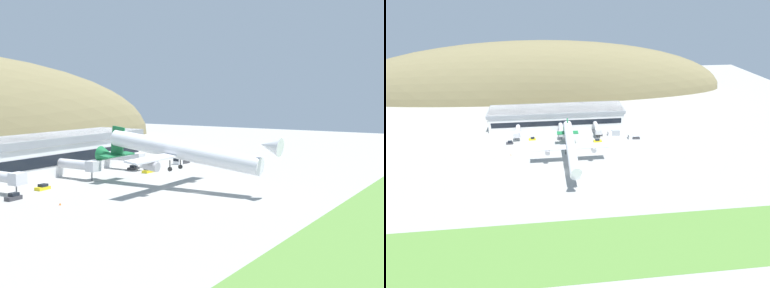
% 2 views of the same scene
% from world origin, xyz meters
% --- Properties ---
extents(ground_plane, '(397.38, 397.38, 0.00)m').
position_xyz_m(ground_plane, '(0.00, 0.00, 0.00)').
color(ground_plane, '#9E9E99').
extents(terminal_building, '(80.25, 18.58, 11.07)m').
position_xyz_m(terminal_building, '(-1.34, 53.14, 6.28)').
color(terminal_building, silver).
rests_on(terminal_building, ground_plane).
extents(jetway_0, '(3.38, 12.41, 5.43)m').
position_xyz_m(jetway_0, '(-24.02, 37.47, 3.99)').
color(jetway_0, silver).
rests_on(jetway_0, ground_plane).
extents(jetway_1, '(3.38, 13.61, 5.43)m').
position_xyz_m(jetway_1, '(0.44, 36.82, 3.99)').
color(jetway_1, silver).
rests_on(jetway_1, ground_plane).
extents(jetway_2, '(3.38, 13.42, 5.43)m').
position_xyz_m(jetway_2, '(20.83, 36.93, 3.99)').
color(jetway_2, silver).
rests_on(jetway_2, ground_plane).
extents(cargo_airplane, '(36.28, 52.78, 10.53)m').
position_xyz_m(cargo_airplane, '(3.22, 6.59, 9.26)').
color(cargo_airplane, silver).
extents(service_car_0, '(3.84, 2.03, 1.43)m').
position_xyz_m(service_car_0, '(-15.83, 34.16, 0.59)').
color(service_car_0, gold).
rests_on(service_car_0, ground_plane).
extents(service_car_1, '(3.87, 1.90, 1.66)m').
position_xyz_m(service_car_1, '(-27.83, 30.51, 0.69)').
color(service_car_1, '#333338').
rests_on(service_car_1, ground_plane).
extents(service_car_2, '(4.40, 1.85, 1.51)m').
position_xyz_m(service_car_2, '(19.73, 27.95, 0.62)').
color(service_car_2, gold).
rests_on(service_car_2, ground_plane).
extents(service_car_3, '(3.84, 1.97, 1.41)m').
position_xyz_m(service_car_3, '(21.98, 35.29, 0.58)').
color(service_car_3, '#333338').
rests_on(service_car_3, ground_plane).
extents(fuel_truck, '(6.44, 2.85, 3.29)m').
position_xyz_m(fuel_truck, '(40.72, 29.61, 1.54)').
color(fuel_truck, silver).
rests_on(fuel_truck, ground_plane).
extents(box_truck, '(6.69, 2.39, 3.21)m').
position_xyz_m(box_truck, '(30.41, 35.18, 1.51)').
color(box_truck, silver).
rests_on(box_truck, ground_plane).
extents(traffic_cone_0, '(0.52, 0.52, 0.58)m').
position_xyz_m(traffic_cone_0, '(-26.18, 17.82, 0.28)').
color(traffic_cone_0, orange).
rests_on(traffic_cone_0, ground_plane).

